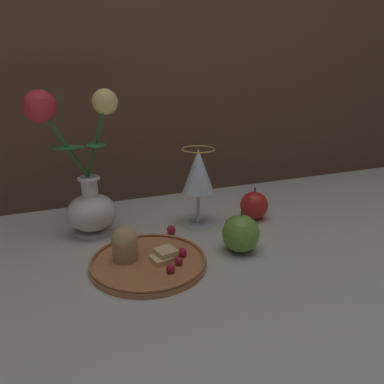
{
  "coord_description": "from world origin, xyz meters",
  "views": [
    {
      "loc": [
        -0.22,
        -0.67,
        0.36
      ],
      "look_at": [
        0.05,
        0.03,
        0.1
      ],
      "focal_mm": 35.0,
      "sensor_mm": 36.0,
      "label": 1
    }
  ],
  "objects_px": {
    "vase": "(85,183)",
    "apple_near_glass": "(241,234)",
    "wine_glass": "(198,174)",
    "apple_beside_vase": "(254,205)",
    "plate_with_pastries": "(144,258)"
  },
  "relations": [
    {
      "from": "plate_with_pastries",
      "to": "wine_glass",
      "type": "xyz_separation_m",
      "value": [
        0.17,
        0.14,
        0.11
      ]
    },
    {
      "from": "vase",
      "to": "apple_near_glass",
      "type": "bearing_deg",
      "value": -35.55
    },
    {
      "from": "wine_glass",
      "to": "apple_beside_vase",
      "type": "xyz_separation_m",
      "value": [
        0.14,
        -0.02,
        -0.09
      ]
    },
    {
      "from": "vase",
      "to": "apple_near_glass",
      "type": "relative_size",
      "value": 3.55
    },
    {
      "from": "apple_beside_vase",
      "to": "wine_glass",
      "type": "bearing_deg",
      "value": 172.12
    },
    {
      "from": "apple_beside_vase",
      "to": "apple_near_glass",
      "type": "distance_m",
      "value": 0.18
    },
    {
      "from": "wine_glass",
      "to": "apple_beside_vase",
      "type": "distance_m",
      "value": 0.17
    },
    {
      "from": "apple_beside_vase",
      "to": "apple_near_glass",
      "type": "bearing_deg",
      "value": -129.06
    },
    {
      "from": "vase",
      "to": "wine_glass",
      "type": "distance_m",
      "value": 0.25
    },
    {
      "from": "apple_beside_vase",
      "to": "apple_near_glass",
      "type": "xyz_separation_m",
      "value": [
        -0.11,
        -0.14,
        0.0
      ]
    },
    {
      "from": "vase",
      "to": "wine_glass",
      "type": "xyz_separation_m",
      "value": [
        0.25,
        -0.04,
        0.01
      ]
    },
    {
      "from": "vase",
      "to": "plate_with_pastries",
      "type": "relative_size",
      "value": 1.43
    },
    {
      "from": "wine_glass",
      "to": "apple_near_glass",
      "type": "relative_size",
      "value": 2.06
    },
    {
      "from": "apple_beside_vase",
      "to": "vase",
      "type": "bearing_deg",
      "value": 171.19
    },
    {
      "from": "plate_with_pastries",
      "to": "wine_glass",
      "type": "bearing_deg",
      "value": 40.11
    }
  ]
}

